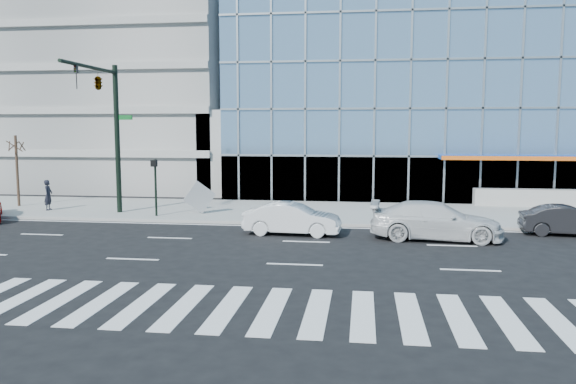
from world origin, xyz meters
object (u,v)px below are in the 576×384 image
Objects in this scene: dark_sedan at (568,221)px; pedestrian at (48,195)px; ped_signal_post at (155,179)px; traffic_signal at (104,101)px; street_tree_near at (16,145)px; white_suv at (436,221)px; white_sedan at (292,219)px; tilted_panel at (200,197)px.

dark_sedan is 26.99m from pedestrian.
ped_signal_post is 1.75× the size of pedestrian.
traffic_signal is 6.92m from pedestrian.
street_tree_near is 4.08m from pedestrian.
pedestrian is at bearing 159.44° from traffic_signal.
ped_signal_post is at bearing -15.06° from street_tree_near.
traffic_signal reaches higher than dark_sedan.
white_suv reaches higher than white_sedan.
street_tree_near is (-7.00, 2.93, -2.39)m from traffic_signal.
traffic_signal is 1.43× the size of white_suv.
street_tree_near is at bearing 74.32° from white_sedan.
white_suv is (13.99, -3.66, -1.33)m from ped_signal_post.
white_sedan is 2.54× the size of pedestrian.
white_suv is at bearing -11.26° from traffic_signal.
street_tree_near reaches higher than white_sedan.
pedestrian reaches higher than white_sedan.
white_sedan is 7.15m from tilted_panel.
ped_signal_post is 9.97m from street_tree_near.
dark_sedan is 3.12× the size of tilted_panel.
white_sedan is at bearing -67.57° from tilted_panel.
tilted_panel is (4.59, 1.41, -5.10)m from traffic_signal.
ped_signal_post reaches higher than dark_sedan.
traffic_signal is 1.97× the size of dark_sedan.
tilted_panel is (11.59, -1.52, -2.72)m from street_tree_near.
white_sedan is (10.21, -3.00, -5.45)m from traffic_signal.
pedestrian is (-14.52, 4.62, 0.29)m from white_sedan.
ped_signal_post is 2.57m from tilted_panel.
dark_sedan is (22.48, -1.57, -5.50)m from traffic_signal.
tilted_panel is at bearing 71.50° from white_suv.
street_tree_near is 24.47m from white_suv.
ped_signal_post is at bearing 176.94° from tilted_panel.
dark_sedan is (12.28, 1.43, -0.05)m from white_sedan.
tilted_panel is at bearing -7.47° from street_tree_near.
dark_sedan is at bearing -71.05° from white_suv.
pedestrian is at bearing 169.65° from ped_signal_post.
traffic_signal is at bearing 90.73° from dark_sedan.
pedestrian is (-26.80, 3.19, 0.34)m from dark_sedan.
white_suv is at bearing -89.23° from white_sedan.
white_sedan is at bearing -19.01° from street_tree_near.
traffic_signal is 17.64m from white_suv.
ped_signal_post reaches higher than white_sedan.
tilted_panel is (-5.62, 4.41, 0.34)m from white_sedan.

